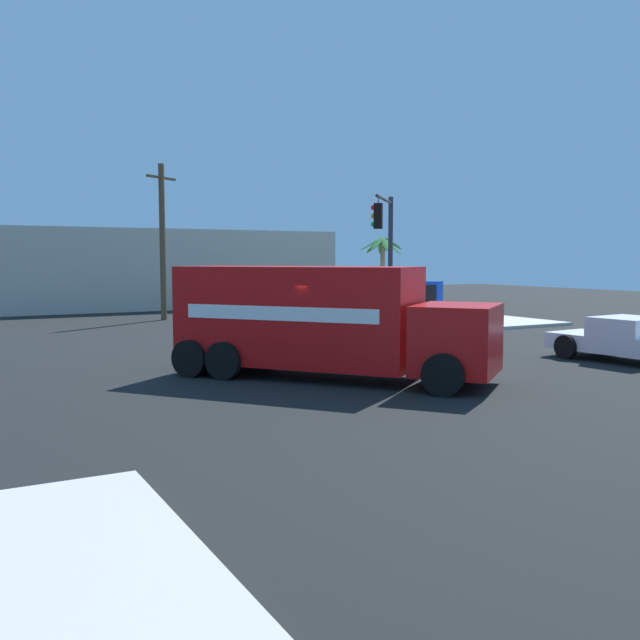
{
  "coord_description": "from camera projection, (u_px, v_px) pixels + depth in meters",
  "views": [
    {
      "loc": [
        -9.06,
        -16.57,
        3.19
      ],
      "look_at": [
        -0.11,
        -0.2,
        1.53
      ],
      "focal_mm": 39.27,
      "sensor_mm": 36.0,
      "label": 1
    }
  ],
  "objects": [
    {
      "name": "ground_plane",
      "position": [
        320.0,
        375.0,
        19.09
      ],
      "size": [
        100.0,
        100.0,
        0.0
      ],
      "primitive_type": "plane",
      "color": "black"
    },
    {
      "name": "sidewalk_corner_far",
      "position": [
        415.0,
        320.0,
        35.34
      ],
      "size": [
        10.69,
        10.69,
        0.14
      ],
      "primitive_type": "cube",
      "color": "beige",
      "rests_on": "ground"
    },
    {
      "name": "delivery_truck",
      "position": [
        321.0,
        320.0,
        18.53
      ],
      "size": [
        7.24,
        8.15,
        2.96
      ],
      "color": "red",
      "rests_on": "ground"
    },
    {
      "name": "traffic_light_primary",
      "position": [
        386.0,
        243.0,
        28.13
      ],
      "size": [
        2.55,
        2.75,
        5.58
      ],
      "color": "#38383D",
      "rests_on": "sidewalk_corner_far"
    },
    {
      "name": "pickup_white",
      "position": [
        634.0,
        339.0,
        21.28
      ],
      "size": [
        2.6,
        5.35,
        1.38
      ],
      "color": "white",
      "rests_on": "ground"
    },
    {
      "name": "vending_machine_red",
      "position": [
        432.0,
        299.0,
        36.34
      ],
      "size": [
        1.12,
        1.16,
        1.85
      ],
      "color": "#0F38B2",
      "rests_on": "sidewalk_corner_far"
    },
    {
      "name": "vending_machine_blue",
      "position": [
        384.0,
        299.0,
        36.38
      ],
      "size": [
        1.14,
        1.07,
        1.85
      ],
      "color": "yellow",
      "rests_on": "sidewalk_corner_far"
    },
    {
      "name": "palm_tree_far",
      "position": [
        382.0,
        259.0,
        39.89
      ],
      "size": [
        2.76,
        2.58,
        4.27
      ],
      "color": "#7A6647",
      "rests_on": "sidewalk_corner_far"
    },
    {
      "name": "utility_pole",
      "position": [
        163.0,
        240.0,
        35.79
      ],
      "size": [
        1.86,
        1.37,
        7.96
      ],
      "color": "brown",
      "rests_on": "ground"
    },
    {
      "name": "building_backdrop",
      "position": [
        153.0,
        269.0,
        44.77
      ],
      "size": [
        23.53,
        6.0,
        4.96
      ],
      "primitive_type": "cube",
      "color": "beige",
      "rests_on": "ground"
    }
  ]
}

